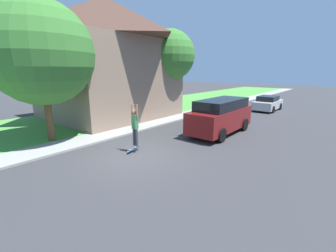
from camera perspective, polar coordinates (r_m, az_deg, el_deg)
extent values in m
plane|color=#333335|center=(10.39, -8.96, -7.32)|extent=(120.00, 120.00, 0.00)
cube|color=#478E38|center=(20.03, -11.30, 2.99)|extent=(10.00, 80.00, 0.08)
cube|color=gray|center=(16.90, -1.82, 1.29)|extent=(1.80, 80.00, 0.10)
cube|color=#89705B|center=(19.34, -14.85, 11.44)|extent=(8.52, 8.88, 5.96)
pyramid|color=#4C3328|center=(19.71, -15.75, 24.77)|extent=(9.32, 9.68, 3.15)
cylinder|color=brown|center=(13.37, -28.08, 3.14)|extent=(0.36, 0.36, 3.07)
sphere|color=#38752D|center=(13.23, -29.58, 15.77)|extent=(5.16, 5.16, 5.16)
cylinder|color=brown|center=(19.30, 0.41, 8.58)|extent=(0.36, 0.36, 3.74)
sphere|color=#38752D|center=(19.25, 0.42, 17.51)|extent=(4.12, 4.12, 4.12)
cube|color=maroon|center=(13.92, 13.15, 1.75)|extent=(1.86, 5.09, 1.21)
cube|color=black|center=(13.88, 13.59, 5.45)|extent=(1.71, 3.97, 0.58)
cylinder|color=black|center=(15.79, 12.78, 1.33)|extent=(0.24, 0.78, 0.78)
cylinder|color=black|center=(15.10, 18.78, 0.36)|extent=(0.24, 0.78, 0.78)
cylinder|color=black|center=(13.12, 6.44, -0.94)|extent=(0.24, 0.78, 0.78)
cylinder|color=black|center=(12.28, 13.38, -2.28)|extent=(0.24, 0.78, 0.78)
cube|color=#B7B7BC|center=(23.75, 23.98, 5.01)|extent=(1.75, 4.07, 0.74)
cube|color=black|center=(23.58, 24.05, 6.43)|extent=(1.54, 2.12, 0.46)
cylinder|color=black|center=(25.18, 22.86, 5.00)|extent=(0.20, 0.64, 0.64)
cylinder|color=black|center=(24.75, 26.59, 4.49)|extent=(0.20, 0.64, 0.64)
cylinder|color=black|center=(22.88, 21.03, 4.38)|extent=(0.20, 0.64, 0.64)
cylinder|color=black|center=(22.40, 25.10, 3.81)|extent=(0.20, 0.64, 0.64)
cylinder|color=#38383D|center=(10.58, -8.58, -2.75)|extent=(0.13, 0.13, 0.81)
cylinder|color=#38383D|center=(10.46, -7.96, -2.92)|extent=(0.13, 0.13, 0.81)
cube|color=#337042|center=(10.34, -8.41, 0.98)|extent=(0.25, 0.20, 0.62)
sphere|color=brown|center=(10.25, -8.50, 3.50)|extent=(0.22, 0.22, 0.22)
cylinder|color=brown|center=(10.35, -9.11, 4.00)|extent=(0.09, 0.09, 0.55)
cylinder|color=brown|center=(10.12, -7.91, 3.82)|extent=(0.09, 0.09, 0.55)
cube|color=#236B99|center=(10.76, -8.81, -5.95)|extent=(0.24, 0.81, 0.24)
cylinder|color=silver|center=(10.87, -7.90, -4.95)|extent=(0.03, 0.06, 0.06)
cylinder|color=silver|center=(11.00, -8.34, -5.42)|extent=(0.03, 0.06, 0.06)
cylinder|color=silver|center=(10.54, -9.71, -5.96)|extent=(0.03, 0.06, 0.06)
cylinder|color=silver|center=(10.67, -10.14, -6.43)|extent=(0.03, 0.06, 0.06)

